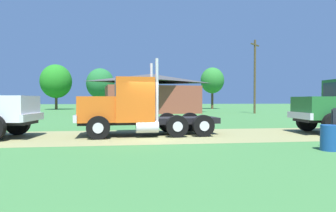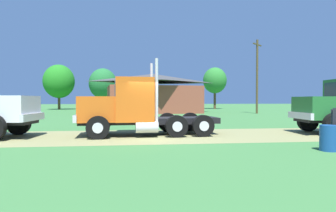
# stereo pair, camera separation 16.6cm
# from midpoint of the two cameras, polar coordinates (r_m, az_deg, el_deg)

# --- Properties ---
(ground_plane) EXTENTS (200.00, 200.00, 0.00)m
(ground_plane) POSITION_cam_midpoint_polar(r_m,az_deg,el_deg) (13.52, -2.70, -6.00)
(ground_plane) COLOR #3B7339
(dirt_track) EXTENTS (120.00, 5.27, 0.01)m
(dirt_track) POSITION_cam_midpoint_polar(r_m,az_deg,el_deg) (13.52, -2.70, -5.99)
(dirt_track) COLOR #868452
(dirt_track) RESTS_ON ground_plane
(truck_foreground_white) EXTENTS (6.88, 2.99, 3.59)m
(truck_foreground_white) POSITION_cam_midpoint_polar(r_m,az_deg,el_deg) (13.73, -7.78, -0.48)
(truck_foreground_white) COLOR black
(truck_foreground_white) RESTS_ON ground_plane
(steel_barrel) EXTENTS (0.56, 0.56, 0.86)m
(steel_barrel) POSITION_cam_midpoint_polar(r_m,az_deg,el_deg) (10.99, 29.21, -5.58)
(steel_barrel) COLOR #19478C
(steel_barrel) RESTS_ON ground_plane
(shed_building) EXTENTS (12.86, 9.01, 5.07)m
(shed_building) POSITION_cam_midpoint_polar(r_m,az_deg,el_deg) (37.08, -3.54, 2.40)
(shed_building) COLOR brown
(shed_building) RESTS_ON ground_plane
(utility_pole_near) EXTENTS (1.74, 1.57, 9.09)m
(utility_pole_near) POSITION_cam_midpoint_polar(r_m,az_deg,el_deg) (36.95, 16.87, 6.02)
(utility_pole_near) COLOR #4D3F25
(utility_pole_near) RESTS_ON ground_plane
(tree_mid) EXTENTS (5.29, 5.29, 7.81)m
(tree_mid) POSITION_cam_midpoint_polar(r_m,az_deg,el_deg) (53.13, -21.60, 4.61)
(tree_mid) COLOR #513823
(tree_mid) RESTS_ON ground_plane
(tree_right) EXTENTS (4.86, 4.86, 7.24)m
(tree_right) POSITION_cam_midpoint_polar(r_m,az_deg,el_deg) (51.67, -13.50, 4.39)
(tree_right) COLOR #513823
(tree_right) RESTS_ON ground_plane
(tree_far_right) EXTENTS (4.35, 4.35, 7.68)m
(tree_far_right) POSITION_cam_midpoint_polar(r_m,az_deg,el_deg) (53.65, 8.78, 5.06)
(tree_far_right) COLOR #513823
(tree_far_right) RESTS_ON ground_plane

